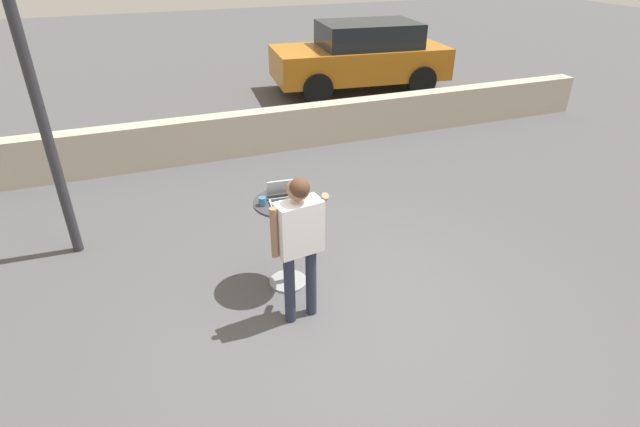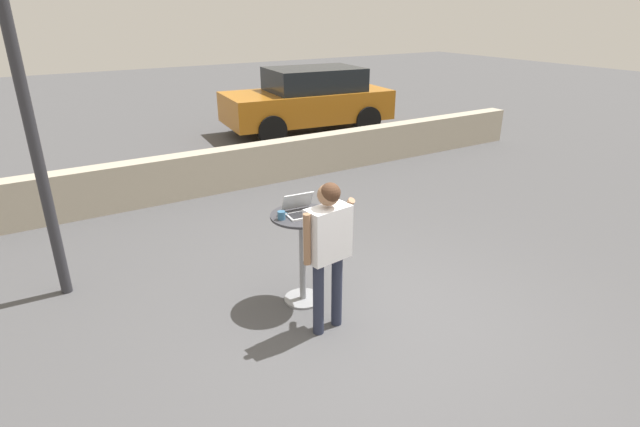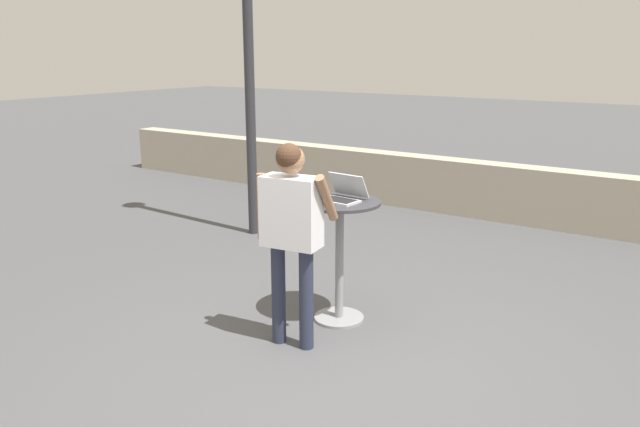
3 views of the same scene
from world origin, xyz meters
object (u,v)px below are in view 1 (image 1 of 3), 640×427
laptop (285,196)px  cafe_table (286,230)px  coffee_mug (263,201)px  standing_person (299,233)px  parked_car_near_street (361,56)px

laptop → cafe_table: bearing=-105.0°
cafe_table → coffee_mug: size_ratio=9.32×
laptop → standing_person: size_ratio=0.23×
cafe_table → coffee_mug: coffee_mug is taller
cafe_table → parked_car_near_street: 8.26m
laptop → coffee_mug: 0.25m
laptop → coffee_mug: size_ratio=3.28×
cafe_table → coffee_mug: 0.47m
laptop → parked_car_near_street: (4.22, 7.07, -0.25)m
laptop → parked_car_near_street: size_ratio=0.08×
coffee_mug → parked_car_near_street: parked_car_near_street is taller
cafe_table → parked_car_near_street: (4.23, 7.09, 0.15)m
laptop → parked_car_near_street: bearing=59.2°
coffee_mug → parked_car_near_street: bearing=57.8°
coffee_mug → standing_person: 0.63m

